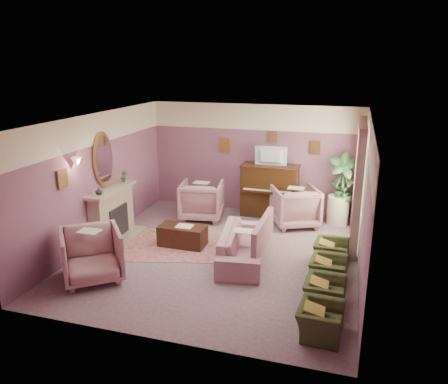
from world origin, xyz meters
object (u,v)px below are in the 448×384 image
(piano, at_px, (270,191))
(sofa, at_px, (243,239))
(olive_chair_c, at_px, (328,267))
(side_table, at_px, (338,210))
(television, at_px, (270,155))
(floral_armchair_left, at_px, (202,198))
(floral_armchair_front, at_px, (91,252))
(olive_chair_a, at_px, (320,316))
(olive_chair_b, at_px, (325,289))
(floral_armchair_right, at_px, (295,204))
(coffee_table, at_px, (183,236))
(olive_chair_d, at_px, (331,249))

(piano, xyz_separation_m, sofa, (0.00, -2.75, -0.22))
(olive_chair_c, bearing_deg, side_table, 89.68)
(television, distance_m, sofa, 2.94)
(floral_armchair_left, relative_size, floral_armchair_front, 1.00)
(television, xyz_separation_m, floral_armchair_left, (-1.59, -0.67, -1.07))
(sofa, bearing_deg, olive_chair_a, -51.47)
(side_table, bearing_deg, piano, 176.30)
(television, distance_m, olive_chair_b, 4.56)
(floral_armchair_front, bearing_deg, olive_chair_a, -7.51)
(olive_chair_b, relative_size, side_table, 1.03)
(sofa, distance_m, floral_armchair_right, 2.33)
(floral_armchair_left, distance_m, floral_armchair_front, 3.72)
(coffee_table, xyz_separation_m, olive_chair_c, (3.11, -0.78, 0.09))
(coffee_table, height_order, olive_chair_c, olive_chair_c)
(television, xyz_separation_m, floral_armchair_front, (-2.41, -4.30, -1.07))
(olive_chair_b, bearing_deg, piano, 112.74)
(coffee_table, relative_size, floral_armchair_right, 0.95)
(television, bearing_deg, olive_chair_a, -70.58)
(floral_armchair_front, relative_size, olive_chair_d, 1.47)
(coffee_table, xyz_separation_m, sofa, (1.41, -0.28, 0.21))
(side_table, bearing_deg, olive_chair_a, -90.21)
(coffee_table, height_order, olive_chair_d, olive_chair_d)
(piano, distance_m, olive_chair_c, 3.69)
(olive_chair_a, bearing_deg, side_table, 89.79)
(piano, distance_m, olive_chair_a, 5.19)
(olive_chair_c, bearing_deg, coffee_table, 165.92)
(floral_armchair_front, relative_size, olive_chair_a, 1.47)
(sofa, height_order, floral_armchair_front, floral_armchair_front)
(floral_armchair_right, relative_size, side_table, 1.51)
(floral_armchair_right, bearing_deg, floral_armchair_left, -175.44)
(television, height_order, floral_armchair_left, television)
(piano, bearing_deg, olive_chair_d, -54.94)
(coffee_table, distance_m, sofa, 1.45)
(sofa, bearing_deg, olive_chair_d, 10.68)
(floral_armchair_front, xyz_separation_m, olive_chair_b, (4.11, 0.28, -0.22))
(floral_armchair_right, bearing_deg, olive_chair_c, -70.29)
(olive_chair_a, bearing_deg, sofa, 128.53)
(sofa, xyz_separation_m, side_table, (1.72, 2.64, -0.08))
(olive_chair_b, distance_m, side_table, 3.96)
(sofa, bearing_deg, side_table, 56.92)
(floral_armchair_right, distance_m, olive_chair_b, 3.67)
(coffee_table, distance_m, floral_armchair_left, 1.78)
(coffee_table, distance_m, olive_chair_c, 3.21)
(sofa, xyz_separation_m, olive_chair_b, (1.70, -1.32, -0.12))
(floral_armchair_front, distance_m, olive_chair_d, 4.54)
(piano, height_order, floral_armchair_right, piano)
(olive_chair_a, height_order, olive_chair_b, same)
(olive_chair_a, relative_size, olive_chair_b, 1.00)
(olive_chair_d, bearing_deg, coffee_table, -179.28)
(floral_armchair_right, distance_m, olive_chair_a, 4.47)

